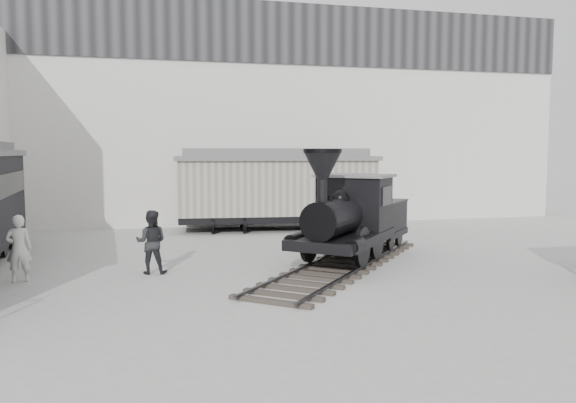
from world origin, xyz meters
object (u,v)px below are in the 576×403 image
object	(u,v)px
locomotive	(350,222)
boxcar	(277,187)
visitor_a	(19,248)
visitor_b	(151,242)

from	to	relation	value
locomotive	boxcar	size ratio (longest dim) A/B	0.98
boxcar	visitor_a	distance (m)	12.80
boxcar	visitor_b	size ratio (longest dim) A/B	4.99
locomotive	boxcar	world-z (taller)	boxcar
boxcar	visitor_a	bearing A→B (deg)	-131.44
locomotive	visitor_a	xyz separation A→B (m)	(-9.98, -0.46, -0.39)
locomotive	boxcar	xyz separation A→B (m)	(-0.66, 8.26, 0.66)
visitor_a	visitor_b	xyz separation A→B (m)	(3.60, 0.26, 0.01)
boxcar	visitor_a	world-z (taller)	boxcar
locomotive	visitor_a	world-z (taller)	locomotive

